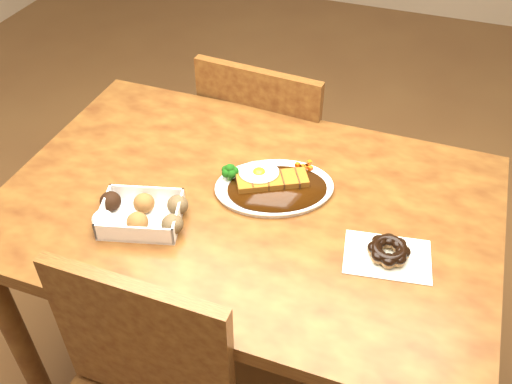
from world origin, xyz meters
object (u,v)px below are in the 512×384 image
(table, at_px, (247,229))
(pon_de_ring, at_px, (389,251))
(katsu_curry_plate, at_px, (272,184))
(donut_box, at_px, (141,213))
(chair_far, at_px, (272,154))

(table, xyz_separation_m, pon_de_ring, (0.36, -0.07, 0.12))
(katsu_curry_plate, bearing_deg, pon_de_ring, -22.60)
(table, bearing_deg, donut_box, -143.62)
(katsu_curry_plate, xyz_separation_m, pon_de_ring, (0.31, -0.13, 0.00))
(donut_box, height_order, pon_de_ring, donut_box)
(katsu_curry_plate, bearing_deg, chair_far, 108.26)
(katsu_curry_plate, relative_size, pon_de_ring, 1.68)
(donut_box, bearing_deg, pon_de_ring, 8.50)
(pon_de_ring, bearing_deg, chair_far, 127.85)
(table, bearing_deg, pon_de_ring, -10.72)
(table, height_order, katsu_curry_plate, katsu_curry_plate)
(katsu_curry_plate, relative_size, donut_box, 1.57)
(chair_far, bearing_deg, donut_box, 86.37)
(chair_far, bearing_deg, table, 105.95)
(table, relative_size, pon_de_ring, 5.77)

